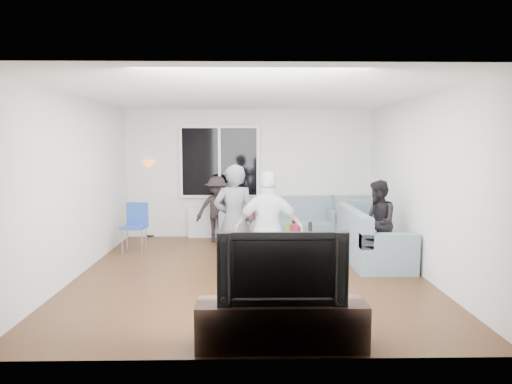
{
  "coord_description": "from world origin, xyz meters",
  "views": [
    {
      "loc": [
        -0.04,
        -6.69,
        1.92
      ],
      "look_at": [
        0.1,
        0.6,
        1.15
      ],
      "focal_mm": 32.41,
      "sensor_mm": 36.0,
      "label": 1
    }
  ],
  "objects_px": {
    "side_chair": "(134,228)",
    "player_left": "(234,221)",
    "floor_lamp": "(150,199)",
    "tv_console": "(281,324)",
    "television": "(282,266)",
    "spectator_back": "(217,209)",
    "coffee_table": "(293,247)",
    "sofa_right_section": "(372,235)",
    "player_right": "(269,230)",
    "spectator_right": "(378,223)",
    "sofa_back_section": "(278,220)"
  },
  "relations": [
    {
      "from": "sofa_back_section",
      "to": "side_chair",
      "type": "height_order",
      "value": "side_chair"
    },
    {
      "from": "spectator_back",
      "to": "sofa_right_section",
      "type": "bearing_deg",
      "value": -45.24
    },
    {
      "from": "sofa_back_section",
      "to": "television",
      "type": "height_order",
      "value": "television"
    },
    {
      "from": "side_chair",
      "to": "coffee_table",
      "type": "bearing_deg",
      "value": -4.8
    },
    {
      "from": "player_left",
      "to": "television",
      "type": "distance_m",
      "value": 2.44
    },
    {
      "from": "sofa_back_section",
      "to": "player_left",
      "type": "bearing_deg",
      "value": -108.54
    },
    {
      "from": "player_right",
      "to": "television",
      "type": "height_order",
      "value": "player_right"
    },
    {
      "from": "floor_lamp",
      "to": "tv_console",
      "type": "height_order",
      "value": "floor_lamp"
    },
    {
      "from": "floor_lamp",
      "to": "spectator_back",
      "type": "distance_m",
      "value": 1.51
    },
    {
      "from": "sofa_back_section",
      "to": "tv_console",
      "type": "xyz_separation_m",
      "value": [
        -0.29,
        -4.77,
        -0.2
      ]
    },
    {
      "from": "coffee_table",
      "to": "sofa_right_section",
      "type": "bearing_deg",
      "value": -4.27
    },
    {
      "from": "coffee_table",
      "to": "spectator_back",
      "type": "bearing_deg",
      "value": 133.05
    },
    {
      "from": "spectator_back",
      "to": "side_chair",
      "type": "bearing_deg",
      "value": -163.07
    },
    {
      "from": "floor_lamp",
      "to": "player_left",
      "type": "bearing_deg",
      "value": -58.17
    },
    {
      "from": "side_chair",
      "to": "spectator_right",
      "type": "bearing_deg",
      "value": -6.49
    },
    {
      "from": "television",
      "to": "sofa_right_section",
      "type": "bearing_deg",
      "value": 61.89
    },
    {
      "from": "player_left",
      "to": "player_right",
      "type": "xyz_separation_m",
      "value": [
        0.48,
        -0.55,
        -0.03
      ]
    },
    {
      "from": "side_chair",
      "to": "spectator_back",
      "type": "height_order",
      "value": "spectator_back"
    },
    {
      "from": "sofa_right_section",
      "to": "player_left",
      "type": "xyz_separation_m",
      "value": [
        -2.25,
        -0.87,
        0.39
      ]
    },
    {
      "from": "sofa_back_section",
      "to": "television",
      "type": "distance_m",
      "value": 4.79
    },
    {
      "from": "television",
      "to": "tv_console",
      "type": "bearing_deg",
      "value": 0.0
    },
    {
      "from": "television",
      "to": "coffee_table",
      "type": "bearing_deg",
      "value": 82.6
    },
    {
      "from": "sofa_back_section",
      "to": "tv_console",
      "type": "bearing_deg",
      "value": -93.49
    },
    {
      "from": "sofa_right_section",
      "to": "floor_lamp",
      "type": "height_order",
      "value": "floor_lamp"
    },
    {
      "from": "sofa_right_section",
      "to": "player_left",
      "type": "distance_m",
      "value": 2.44
    },
    {
      "from": "sofa_back_section",
      "to": "side_chair",
      "type": "relative_size",
      "value": 2.67
    },
    {
      "from": "sofa_right_section",
      "to": "spectator_back",
      "type": "bearing_deg",
      "value": 59.8
    },
    {
      "from": "sofa_back_section",
      "to": "spectator_back",
      "type": "xyz_separation_m",
      "value": [
        -1.21,
        0.03,
        0.21
      ]
    },
    {
      "from": "side_chair",
      "to": "player_left",
      "type": "bearing_deg",
      "value": -33.38
    },
    {
      "from": "player_left",
      "to": "floor_lamp",
      "type": "bearing_deg",
      "value": -65.36
    },
    {
      "from": "spectator_right",
      "to": "spectator_back",
      "type": "relative_size",
      "value": 1.05
    },
    {
      "from": "tv_console",
      "to": "television",
      "type": "height_order",
      "value": "television"
    },
    {
      "from": "spectator_back",
      "to": "tv_console",
      "type": "distance_m",
      "value": 4.9
    },
    {
      "from": "coffee_table",
      "to": "side_chair",
      "type": "height_order",
      "value": "side_chair"
    },
    {
      "from": "spectator_back",
      "to": "television",
      "type": "distance_m",
      "value": 4.89
    },
    {
      "from": "spectator_right",
      "to": "television",
      "type": "relative_size",
      "value": 1.13
    },
    {
      "from": "floor_lamp",
      "to": "tv_console",
      "type": "relative_size",
      "value": 0.97
    },
    {
      "from": "floor_lamp",
      "to": "spectator_back",
      "type": "height_order",
      "value": "floor_lamp"
    },
    {
      "from": "side_chair",
      "to": "spectator_right",
      "type": "height_order",
      "value": "spectator_right"
    },
    {
      "from": "sofa_right_section",
      "to": "side_chair",
      "type": "xyz_separation_m",
      "value": [
        -4.07,
        0.66,
        0.01
      ]
    },
    {
      "from": "side_chair",
      "to": "spectator_right",
      "type": "xyz_separation_m",
      "value": [
        4.07,
        -0.96,
        0.24
      ]
    },
    {
      "from": "coffee_table",
      "to": "player_left",
      "type": "relative_size",
      "value": 0.68
    },
    {
      "from": "sofa_back_section",
      "to": "floor_lamp",
      "type": "distance_m",
      "value": 2.7
    },
    {
      "from": "player_right",
      "to": "side_chair",
      "type": "bearing_deg",
      "value": -35.31
    },
    {
      "from": "coffee_table",
      "to": "tv_console",
      "type": "bearing_deg",
      "value": -97.4
    },
    {
      "from": "television",
      "to": "side_chair",
      "type": "bearing_deg",
      "value": 120.76
    },
    {
      "from": "player_right",
      "to": "spectator_right",
      "type": "height_order",
      "value": "player_right"
    },
    {
      "from": "sofa_right_section",
      "to": "television",
      "type": "xyz_separation_m",
      "value": [
        -1.74,
        -3.25,
        0.36
      ]
    },
    {
      "from": "side_chair",
      "to": "player_left",
      "type": "height_order",
      "value": "player_left"
    },
    {
      "from": "player_left",
      "to": "player_right",
      "type": "bearing_deg",
      "value": 123.63
    }
  ]
}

